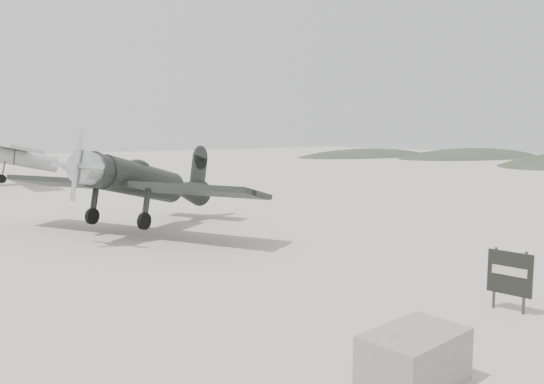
{
  "coord_description": "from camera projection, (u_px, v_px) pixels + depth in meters",
  "views": [
    {
      "loc": [
        -13.49,
        -15.97,
        3.96
      ],
      "look_at": [
        -0.3,
        0.67,
        1.5
      ],
      "focal_mm": 35.0,
      "sensor_mm": 36.0,
      "label": 1
    }
  ],
  "objects": [
    {
      "name": "ground",
      "position": [
        288.0,
        230.0,
        21.22
      ],
      "size": [
        160.0,
        160.0,
        0.0
      ],
      "primitive_type": "plane",
      "color": "#A4A091",
      "rests_on": "ground"
    },
    {
      "name": "hill_east_north",
      "position": [
        472.0,
        157.0,
        80.04
      ],
      "size": [
        36.0,
        18.0,
        6.0
      ],
      "primitive_type": "ellipsoid",
      "color": "#303D2C",
      "rests_on": "ground"
    },
    {
      "name": "equipment_block",
      "position": [
        414.0,
        358.0,
        8.29
      ],
      "size": [
        1.76,
        1.16,
        0.85
      ],
      "primitive_type": "cube",
      "rotation": [
        0.0,
        0.0,
        0.06
      ],
      "color": "slate",
      "rests_on": "ground"
    },
    {
      "name": "hill_northeast",
      "position": [
        367.0,
        156.0,
        83.21
      ],
      "size": [
        32.0,
        16.0,
        5.2
      ],
      "primitive_type": "ellipsoid",
      "color": "#303D2C",
      "rests_on": "ground"
    },
    {
      "name": "lowwing_monoplane",
      "position": [
        147.0,
        182.0,
        21.08
      ],
      "size": [
        8.59,
        10.85,
        3.62
      ],
      "rotation": [
        0.0,
        0.24,
        0.45
      ],
      "color": "black",
      "rests_on": "ground"
    },
    {
      "name": "sign_board",
      "position": [
        510.0,
        274.0,
        11.62
      ],
      "size": [
        0.19,
        0.96,
        1.38
      ],
      "rotation": [
        0.0,
        0.0,
        0.13
      ],
      "color": "#333333",
      "rests_on": "ground"
    },
    {
      "name": "highwing_monoplane",
      "position": [
        22.0,
        155.0,
        39.51
      ],
      "size": [
        8.72,
        12.29,
        3.49
      ],
      "rotation": [
        0.0,
        0.23,
        -0.06
      ],
      "color": "gray",
      "rests_on": "ground"
    }
  ]
}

